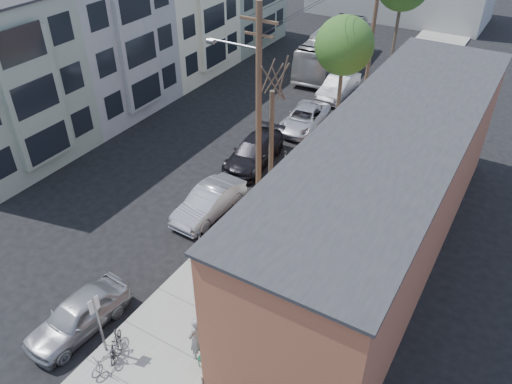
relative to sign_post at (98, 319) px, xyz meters
The scene contains 25 objects.
ground 6.13m from the sign_post, 113.68° to the left, with size 120.00×120.00×0.00m, color black.
sidewalk 16.56m from the sign_post, 83.37° to the left, with size 4.50×58.00×0.15m, color gray.
cafe_building 12.38m from the sign_post, 57.33° to the left, with size 6.60×20.20×6.61m.
apartment_row 24.16m from the sign_post, 126.26° to the left, with size 6.30×32.00×9.00m.
sign_post is the anchor object (origin of this frame).
parking_meter_near 6.06m from the sign_post, 90.96° to the left, with size 0.14×0.14×1.24m.
parking_meter_far 14.09m from the sign_post, 90.41° to the left, with size 0.14×0.14×1.24m.
utility_pole_near 11.39m from the sign_post, 89.79° to the left, with size 3.57×0.28×10.00m.
utility_pole_far 26.36m from the sign_post, 89.78° to the left, with size 1.80×0.28×10.00m.
tree_bare 11.51m from the sign_post, 87.75° to the left, with size 0.24×0.24×5.93m.
tree_leafy_mid 20.38m from the sign_post, 88.71° to the left, with size 3.46×3.46×7.22m.
patio_chair_a 5.26m from the sign_post, 41.16° to the left, with size 0.50×0.50×0.88m, color #113F2B, non-canonical shape.
patio_chair_b 3.98m from the sign_post, 21.20° to the left, with size 0.50×0.50×0.88m, color #113F2B, non-canonical shape.
patron_grey 3.47m from the sign_post, 27.06° to the left, with size 0.71×0.46×1.94m, color gray.
patron_green 6.00m from the sign_post, 54.32° to the left, with size 0.73×0.57×1.50m, color #2F6729.
cyclist 5.66m from the sign_post, 74.74° to the left, with size 1.08×0.62×1.66m, color maroon.
cyclist_bike 5.72m from the sign_post, 74.74° to the left, with size 0.71×2.05×1.08m, color black.
parked_bike_a 1.31m from the sign_post, 16.99° to the left, with size 0.42×1.50×0.90m, color black.
parked_bike_b 1.45m from the sign_post, 36.67° to the right, with size 0.55×1.56×0.82m, color slate.
car_0 2.02m from the sign_post, 168.29° to the left, with size 1.72×4.27×1.45m, color #929499.
car_1 8.99m from the sign_post, 100.01° to the left, with size 1.55×4.45×1.47m, color #A6A7AD.
car_2 14.25m from the sign_post, 98.54° to the left, with size 2.07×5.09×1.48m, color black.
car_3 19.58m from the sign_post, 94.55° to the left, with size 2.20×4.77×1.33m, color #B1B1B9.
car_4 25.18m from the sign_post, 93.57° to the left, with size 1.66×4.76×1.57m, color #929499.
bus 30.59m from the sign_post, 98.25° to the left, with size 2.61×11.16×3.11m, color silver.
Camera 1 is at (12.96, -12.47, 15.44)m, focal length 35.00 mm.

